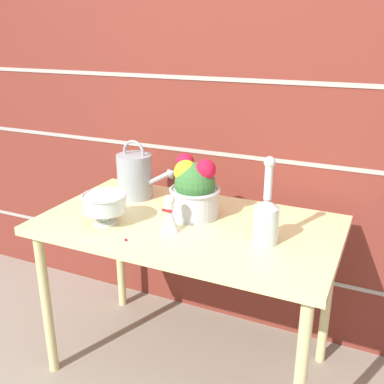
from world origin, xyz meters
TOP-DOWN VIEW (x-y plane):
  - ground_plane at (0.00, 0.00)m, footprint 12.00×12.00m
  - brick_wall at (0.00, 0.48)m, footprint 3.60×0.08m
  - patio_table at (0.00, 0.00)m, footprint 1.24×0.70m
  - watering_can at (-0.35, 0.16)m, footprint 0.31×0.17m
  - crystal_pedestal_bowl at (-0.30, -0.16)m, footprint 0.19×0.19m
  - flower_planter at (-0.00, 0.06)m, footprint 0.22×0.22m
  - glass_decanter at (0.35, -0.06)m, footprint 0.09×0.09m
  - figurine_vase at (-0.03, -0.12)m, footprint 0.08×0.08m
  - fallen_petal at (-0.14, -0.27)m, footprint 0.01×0.01m

SIDE VIEW (x-z plane):
  - ground_plane at x=0.00m, z-range 0.00..0.00m
  - patio_table at x=0.00m, z-range 0.30..1.04m
  - fallen_petal at x=-0.14m, z-range 0.74..0.75m
  - figurine_vase at x=-0.03m, z-range 0.73..0.88m
  - crystal_pedestal_bowl at x=-0.30m, z-range 0.76..0.89m
  - glass_decanter at x=0.35m, z-range 0.68..1.02m
  - watering_can at x=-0.35m, z-range 0.71..0.99m
  - flower_planter at x=0.00m, z-range 0.73..1.00m
  - brick_wall at x=0.00m, z-range 0.00..2.20m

